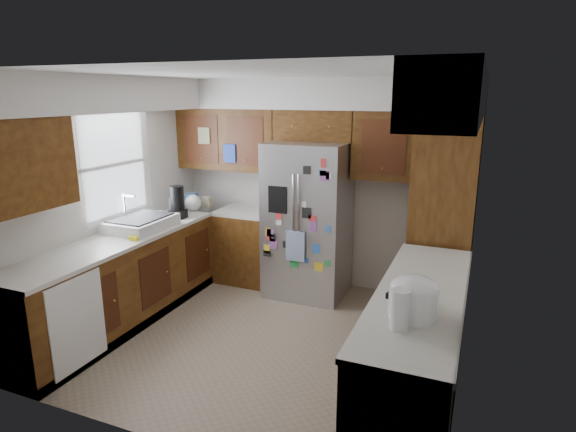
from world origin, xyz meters
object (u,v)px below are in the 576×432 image
object	(u,v)px
pantry	(443,219)
fridge	(308,220)
rice_cooker	(414,296)
paper_towel	(400,310)

from	to	relation	value
pantry	fridge	bearing A→B (deg)	177.94
pantry	rice_cooker	world-z (taller)	pantry
fridge	rice_cooker	bearing A→B (deg)	-54.77
pantry	rice_cooker	bearing A→B (deg)	-90.01
pantry	rice_cooker	distance (m)	2.07
fridge	paper_towel	distance (m)	2.74
paper_towel	fridge	bearing A→B (deg)	121.94
pantry	paper_towel	world-z (taller)	pantry
rice_cooker	paper_towel	size ratio (longest dim) A/B	1.26
fridge	rice_cooker	xyz separation A→B (m)	(1.50, -2.12, 0.17)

